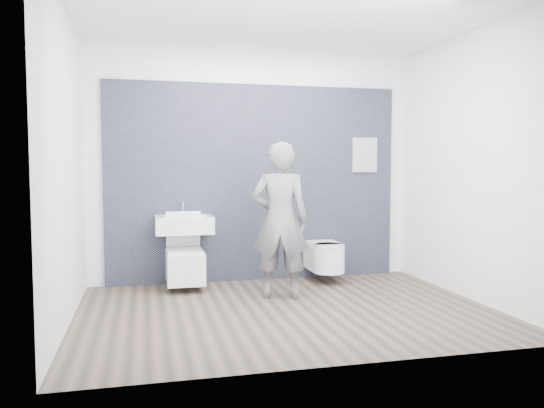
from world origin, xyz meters
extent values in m
plane|color=brown|center=(0.00, 0.00, 0.00)|extent=(4.00, 4.00, 0.00)
plane|color=white|center=(0.00, 1.50, 1.40)|extent=(4.00, 0.00, 4.00)
plane|color=white|center=(0.00, -1.50, 1.40)|extent=(4.00, 0.00, 4.00)
plane|color=white|center=(-2.00, 0.00, 1.40)|extent=(0.00, 3.00, 3.00)
plane|color=white|center=(2.00, 0.00, 1.40)|extent=(0.00, 3.00, 3.00)
plane|color=white|center=(0.00, 0.00, 2.80)|extent=(4.00, 4.00, 0.00)
cube|color=black|center=(0.00, 1.47, 0.00)|extent=(3.60, 0.06, 2.40)
cube|color=white|center=(-0.90, 1.20, 0.74)|extent=(0.65, 0.49, 0.19)
cube|color=silver|center=(-0.90, 1.18, 0.83)|extent=(0.45, 0.32, 0.03)
cylinder|color=silver|center=(-0.90, 1.38, 0.92)|extent=(0.02, 0.02, 0.16)
cylinder|color=silver|center=(-0.90, 1.33, 0.99)|extent=(0.02, 0.11, 0.02)
cylinder|color=silver|center=(-0.90, 1.42, 0.58)|extent=(0.04, 0.04, 0.13)
cube|color=white|center=(-0.90, 1.14, 0.26)|extent=(0.42, 0.60, 0.35)
cylinder|color=silver|center=(-0.90, 1.09, 0.42)|extent=(0.30, 0.30, 0.03)
cube|color=white|center=(-0.90, 1.09, 0.45)|extent=(0.40, 0.48, 0.02)
cube|color=white|center=(-0.90, 1.33, 0.67)|extent=(0.40, 0.14, 0.43)
cube|color=silver|center=(-0.90, 1.41, 0.12)|extent=(0.11, 0.06, 0.08)
cube|color=white|center=(0.80, 1.22, 0.29)|extent=(0.37, 0.44, 0.31)
cylinder|color=white|center=(0.80, 1.00, 0.29)|extent=(0.37, 0.37, 0.31)
cube|color=white|center=(0.80, 1.19, 0.46)|extent=(0.35, 0.42, 0.03)
cylinder|color=white|center=(0.80, 0.98, 0.46)|extent=(0.35, 0.35, 0.03)
cube|color=silver|center=(0.80, 1.41, 0.18)|extent=(0.10, 0.06, 0.08)
cube|color=silver|center=(1.42, 1.43, 0.00)|extent=(0.33, 0.03, 0.44)
imported|color=slate|center=(0.07, 0.51, 0.83)|extent=(0.70, 0.56, 1.66)
camera|label=1|loc=(-1.34, -4.92, 1.40)|focal=35.00mm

